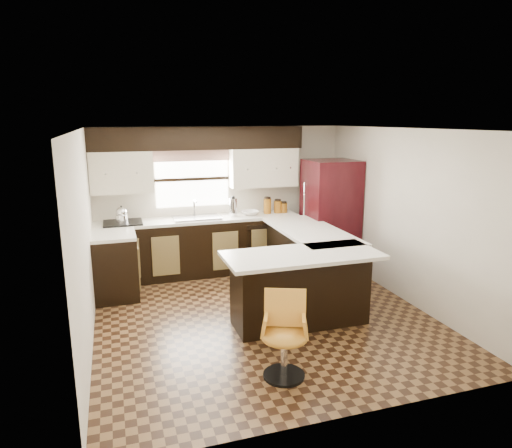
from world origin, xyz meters
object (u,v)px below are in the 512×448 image
object	(u,v)px
peninsula_long	(307,262)
bar_chair	(284,337)
refrigerator	(330,216)
peninsula_return	(300,289)

from	to	relation	value
peninsula_long	bar_chair	size ratio (longest dim) A/B	2.27
refrigerator	bar_chair	bearing A→B (deg)	-123.57
peninsula_long	refrigerator	distance (m)	1.25
bar_chair	peninsula_return	bearing A→B (deg)	82.02
refrigerator	bar_chair	world-z (taller)	refrigerator
peninsula_return	bar_chair	size ratio (longest dim) A/B	1.92
refrigerator	bar_chair	size ratio (longest dim) A/B	2.17
peninsula_return	refrigerator	xyz separation A→B (m)	(1.31, 1.82, 0.48)
peninsula_return	refrigerator	size ratio (longest dim) A/B	0.88
peninsula_return	refrigerator	bearing A→B (deg)	54.33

